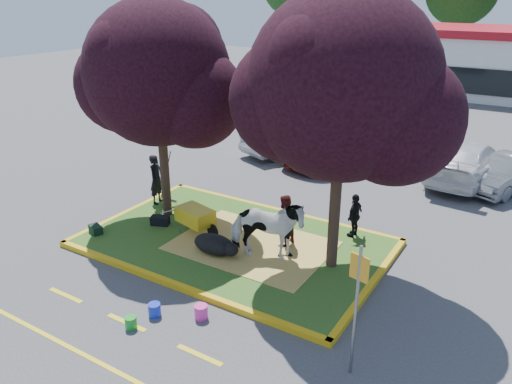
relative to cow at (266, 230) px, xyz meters
The scene contains 31 objects.
ground 1.69m from the cow, 162.84° to the left, with size 90.00×90.00×0.00m, color #424244.
median_island 1.65m from the cow, 162.84° to the left, with size 8.00×5.00×0.15m, color #2E561B.
curb_near 2.70m from the cow, 120.89° to the right, with size 8.30×0.16×0.15m, color gold.
curb_far 3.38m from the cow, 113.60° to the left, with size 8.30×0.16×0.15m, color gold.
curb_left 5.48m from the cow, behind, with size 0.16×5.30×0.15m, color gold.
curb_right 2.95m from the cow, ahead, with size 0.16×5.30×0.15m, color gold.
straw_bedding 1.17m from the cow, 150.21° to the left, with size 4.20×3.00×0.01m, color #D4B957.
tree_purple_left 5.34m from the cow, 169.14° to the left, with size 5.06×4.20×6.51m.
tree_purple_right 3.95m from the cow, 19.81° to the left, with size 5.30×4.40×6.82m.
fire_lane_stripe_a 5.13m from the cow, 131.01° to the right, with size 1.10×0.12×0.01m, color yellow.
fire_lane_stripe_b 4.14m from the cow, 108.93° to the right, with size 1.10×0.12×0.01m, color yellow.
fire_lane_stripe_c 3.99m from the cow, 79.60° to the right, with size 1.10×0.12×0.01m, color yellow.
fire_lane_long 5.26m from the cow, 104.61° to the right, with size 6.00×0.10×0.01m, color yellow.
retail_building 28.42m from the cow, 88.59° to the left, with size 20.40×8.40×4.40m.
cow is the anchor object (origin of this frame).
calf 1.54m from the cow, 160.16° to the right, with size 1.23×0.69×0.53m, color black.
handler 5.16m from the cow, 164.97° to the left, with size 0.60×0.40×1.66m, color black.
visitor_a 0.92m from the cow, 88.55° to the left, with size 0.72×0.56×1.48m, color #441413.
visitor_b 2.88m from the cow, 59.21° to the left, with size 0.76×0.32×1.29m, color black.
wheelbarrow 2.56m from the cow, behind, with size 2.01×0.92×0.76m.
gear_bag_dark 3.85m from the cow, behind, with size 0.54×0.30×0.28m, color black.
gear_bag_green 5.23m from the cow, 165.15° to the right, with size 0.44×0.28×0.24m, color black.
sign_post 4.40m from the cow, 37.91° to the right, with size 0.38×0.12×2.72m.
bucket_green 4.11m from the cow, 105.68° to the right, with size 0.26×0.26×0.27m, color #179729.
bucket_pink 2.93m from the cow, 90.33° to the right, with size 0.30×0.30×0.32m, color #EA349F.
bucket_blue 3.52m from the cow, 106.19° to the right, with size 0.28×0.28×0.30m, color #1931C9.
car_black 13.22m from the cow, 137.42° to the left, with size 1.49×3.71×1.26m, color black.
car_silver 9.94m from the cow, 114.39° to the left, with size 1.58×4.54×1.50m, color #94959B.
car_red 9.12m from the cow, 102.17° to the left, with size 2.47×5.37×1.49m, color #9B190C.
car_white 10.01m from the cow, 70.95° to the left, with size 2.12×5.22×1.52m, color silver.
car_grey 10.22m from the cow, 62.56° to the left, with size 1.34×3.83×1.26m, color slate.
Camera 1 is at (7.13, -10.40, 6.74)m, focal length 35.00 mm.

